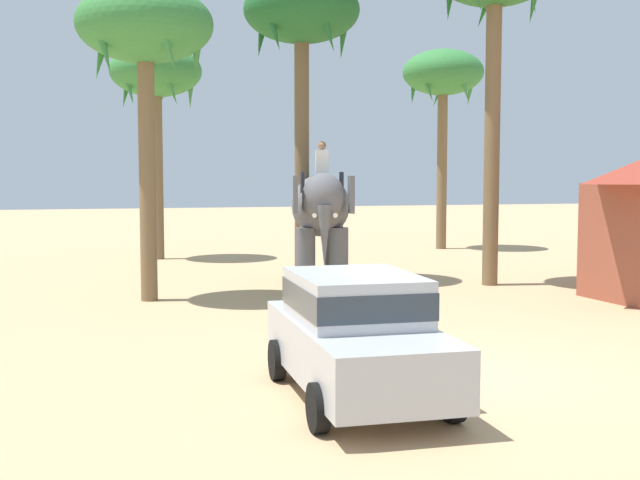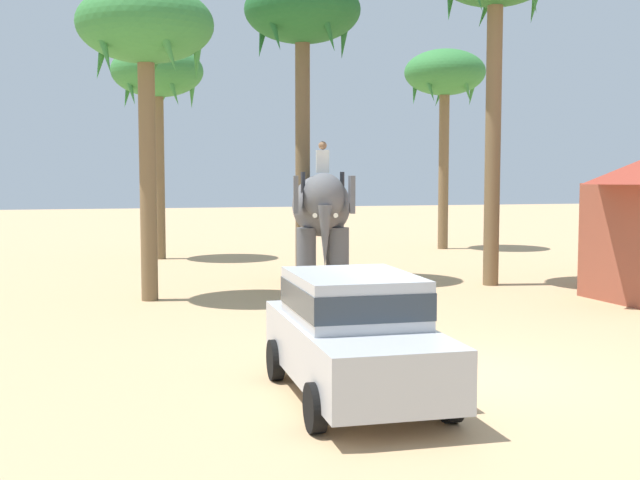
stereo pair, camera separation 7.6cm
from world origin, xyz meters
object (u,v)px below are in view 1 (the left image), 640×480
(car_sedan_foreground, at_px, (356,331))
(elephant_with_mahout, at_px, (321,212))
(palm_tree_leaning_seaward, at_px, (302,19))
(palm_tree_behind_elephant, at_px, (156,77))
(palm_tree_left_of_road, at_px, (145,32))
(palm_tree_near_hut, at_px, (443,78))

(car_sedan_foreground, xyz_separation_m, elephant_with_mahout, (2.46, 11.17, 1.06))
(palm_tree_leaning_seaward, bearing_deg, palm_tree_behind_elephant, 116.27)
(palm_tree_behind_elephant, bearing_deg, palm_tree_leaning_seaward, -63.73)
(palm_tree_behind_elephant, height_order, palm_tree_leaning_seaward, palm_tree_leaning_seaward)
(palm_tree_leaning_seaward, bearing_deg, car_sedan_foreground, -100.01)
(elephant_with_mahout, bearing_deg, palm_tree_left_of_road, -159.60)
(palm_tree_left_of_road, relative_size, palm_tree_leaning_seaward, 0.88)
(car_sedan_foreground, relative_size, palm_tree_near_hut, 0.52)
(car_sedan_foreground, relative_size, palm_tree_left_of_road, 0.56)
(palm_tree_behind_elephant, height_order, palm_tree_left_of_road, palm_tree_behind_elephant)
(car_sedan_foreground, bearing_deg, palm_tree_near_hut, 63.91)
(car_sedan_foreground, height_order, palm_tree_behind_elephant, palm_tree_behind_elephant)
(palm_tree_near_hut, relative_size, palm_tree_leaning_seaward, 0.94)
(palm_tree_left_of_road, distance_m, palm_tree_leaning_seaward, 5.06)
(elephant_with_mahout, distance_m, palm_tree_near_hut, 12.50)
(car_sedan_foreground, height_order, palm_tree_left_of_road, palm_tree_left_of_road)
(palm_tree_behind_elephant, relative_size, palm_tree_leaning_seaward, 0.89)
(palm_tree_leaning_seaward, bearing_deg, palm_tree_near_hut, 46.77)
(elephant_with_mahout, height_order, palm_tree_left_of_road, palm_tree_left_of_road)
(palm_tree_left_of_road, height_order, palm_tree_leaning_seaward, palm_tree_leaning_seaward)
(car_sedan_foreground, xyz_separation_m, palm_tree_behind_elephant, (-1.43, 18.96, 5.47))
(palm_tree_near_hut, bearing_deg, elephant_with_mahout, -129.62)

